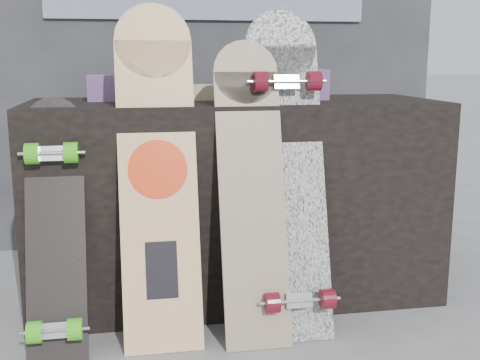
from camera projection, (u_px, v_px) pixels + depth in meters
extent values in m
plane|color=slate|center=(260.00, 346.00, 2.05)|extent=(60.00, 60.00, 0.00)
cube|color=black|center=(235.00, 199.00, 2.45)|extent=(1.60, 0.60, 0.80)
cube|color=#2E2E32|center=(207.00, 31.00, 3.13)|extent=(2.40, 0.20, 2.20)
cube|color=#5E3771|center=(112.00, 88.00, 2.35)|extent=(0.18, 0.12, 0.10)
cube|color=#5E3771|center=(308.00, 84.00, 2.42)|extent=(0.14, 0.14, 0.12)
cube|color=#D1B78C|center=(202.00, 92.00, 2.40)|extent=(0.22, 0.10, 0.06)
cube|color=beige|center=(159.00, 194.00, 2.04)|extent=(0.26, 0.29, 1.03)
cylinder|color=beige|center=(153.00, 41.00, 2.07)|extent=(0.26, 0.09, 0.26)
cylinder|color=#F8390F|center=(158.00, 169.00, 2.03)|extent=(0.20, 0.06, 0.19)
cube|color=black|center=(162.00, 270.00, 2.01)|extent=(0.11, 0.05, 0.18)
cube|color=beige|center=(252.00, 208.00, 2.06)|extent=(0.23, 0.28, 0.92)
cylinder|color=beige|center=(245.00, 72.00, 2.10)|extent=(0.23, 0.08, 0.22)
cube|color=white|center=(289.00, 191.00, 2.12)|extent=(0.26, 0.31, 1.01)
cylinder|color=white|center=(281.00, 46.00, 2.17)|extent=(0.26, 0.09, 0.26)
cube|color=silver|center=(299.00, 300.00, 2.05)|extent=(0.09, 0.04, 0.06)
cylinder|color=#5D0D1C|center=(272.00, 303.00, 2.01)|extent=(0.05, 0.07, 0.07)
cylinder|color=#5D0D1C|center=(327.00, 299.00, 2.05)|extent=(0.04, 0.07, 0.07)
cube|color=silver|center=(286.00, 83.00, 2.11)|extent=(0.09, 0.04, 0.06)
cylinder|color=#5D0D1C|center=(260.00, 81.00, 2.08)|extent=(0.05, 0.07, 0.07)
cylinder|color=#5D0D1C|center=(314.00, 81.00, 2.11)|extent=(0.04, 0.07, 0.07)
cube|color=black|center=(56.00, 241.00, 1.99)|extent=(0.19, 0.28, 0.75)
cylinder|color=black|center=(54.00, 125.00, 2.04)|extent=(0.19, 0.08, 0.19)
cube|color=silver|center=(56.00, 330.00, 1.90)|extent=(0.09, 0.05, 0.06)
cylinder|color=#42C31B|center=(35.00, 332.00, 1.87)|extent=(0.04, 0.07, 0.07)
cylinder|color=#42C31B|center=(75.00, 329.00, 1.90)|extent=(0.04, 0.07, 0.07)
cube|color=silver|center=(53.00, 154.00, 1.98)|extent=(0.09, 0.05, 0.06)
cylinder|color=#42C31B|center=(32.00, 154.00, 1.95)|extent=(0.04, 0.07, 0.07)
cylinder|color=#42C31B|center=(71.00, 153.00, 1.97)|extent=(0.04, 0.07, 0.07)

